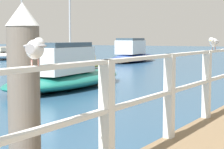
{
  "coord_description": "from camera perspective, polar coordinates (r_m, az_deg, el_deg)",
  "views": [
    {
      "loc": [
        0.82,
        0.57,
        1.78
      ],
      "look_at": [
        -3.78,
        8.37,
        0.96
      ],
      "focal_mm": 65.88,
      "sensor_mm": 36.0,
      "label": 1
    }
  ],
  "objects": [
    {
      "name": "boat_2",
      "position": [
        29.74,
        2.91,
        2.85
      ],
      "size": [
        2.79,
        6.72,
        1.72
      ],
      "rotation": [
        0.0,
        0.0,
        3.25
      ],
      "color": "navy",
      "rests_on": "ground_plane"
    },
    {
      "name": "boat_5",
      "position": [
        34.34,
        -12.88,
        2.76
      ],
      "size": [
        3.53,
        7.67,
        8.33
      ],
      "rotation": [
        0.0,
        0.0,
        -0.16
      ],
      "color": "white",
      "rests_on": "ground_plane"
    },
    {
      "name": "dock_piling_near",
      "position": [
        3.69,
        -12.05,
        -6.37
      ],
      "size": [
        0.29,
        0.29,
        2.07
      ],
      "color": "#6B6056",
      "rests_on": "ground_plane"
    },
    {
      "name": "seagull_background",
      "position": [
        7.25,
        13.94,
        4.38
      ],
      "size": [
        0.19,
        0.48,
        0.21
      ],
      "rotation": [
        0.0,
        0.0,
        3.2
      ],
      "color": "white",
      "rests_on": "pier_railing"
    },
    {
      "name": "boat_0",
      "position": [
        22.76,
        -5.27,
        1.48
      ],
      "size": [
        2.66,
        4.55,
        5.22
      ],
      "rotation": [
        0.0,
        0.0,
        2.86
      ],
      "color": "gold",
      "rests_on": "ground_plane"
    },
    {
      "name": "seagull_foreground",
      "position": [
        3.16,
        -10.61,
        3.61
      ],
      "size": [
        0.29,
        0.43,
        0.21
      ],
      "rotation": [
        0.0,
        0.0,
        0.54
      ],
      "color": "white",
      "rests_on": "pier_railing"
    },
    {
      "name": "boat_3",
      "position": [
        14.51,
        -6.62,
        0.22
      ],
      "size": [
        2.97,
        6.86,
        1.61
      ],
      "rotation": [
        0.0,
        0.0,
        3.24
      ],
      "color": "#197266",
      "rests_on": "ground_plane"
    }
  ]
}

